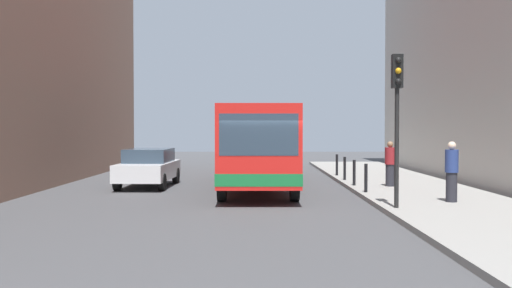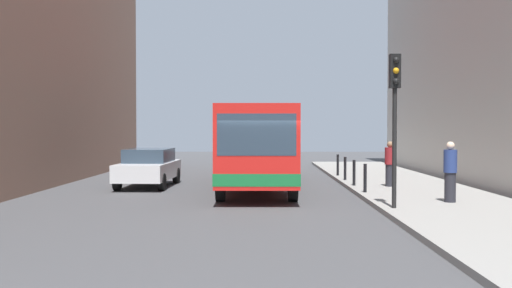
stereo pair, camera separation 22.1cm
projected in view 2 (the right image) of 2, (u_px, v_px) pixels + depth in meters
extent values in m
plane|color=#424244|center=(261.00, 203.00, 18.06)|extent=(80.00, 80.00, 0.00)
cube|color=gray|center=(440.00, 201.00, 18.01)|extent=(4.40, 40.00, 0.15)
cube|color=red|center=(257.00, 142.00, 22.43)|extent=(2.57, 11.02, 2.50)
cube|color=#197238|center=(257.00, 168.00, 22.45)|extent=(2.59, 11.04, 0.36)
cube|color=#2D3D4C|center=(257.00, 135.00, 16.94)|extent=(2.26, 0.07, 1.20)
cube|color=#2D3D4C|center=(257.00, 133.00, 22.92)|extent=(2.58, 9.42, 1.00)
cylinder|color=black|center=(293.00, 185.00, 18.56)|extent=(0.29, 1.00, 1.00)
cylinder|color=black|center=(221.00, 185.00, 18.57)|extent=(0.29, 1.00, 1.00)
cylinder|color=black|center=(283.00, 169.00, 26.36)|extent=(0.29, 1.00, 1.00)
cylinder|color=black|center=(232.00, 169.00, 26.36)|extent=(0.29, 1.00, 1.00)
cube|color=silver|center=(149.00, 170.00, 23.21)|extent=(1.94, 4.46, 0.64)
cube|color=#2D3D4C|center=(149.00, 155.00, 23.34)|extent=(1.68, 2.52, 0.52)
cylinder|color=black|center=(162.00, 182.00, 21.69)|extent=(0.24, 0.65, 0.64)
cylinder|color=black|center=(117.00, 182.00, 21.76)|extent=(0.24, 0.65, 0.64)
cylinder|color=black|center=(176.00, 176.00, 24.68)|extent=(0.24, 0.65, 0.64)
cylinder|color=black|center=(137.00, 175.00, 24.75)|extent=(0.24, 0.65, 0.64)
cube|color=maroon|center=(256.00, 159.00, 31.83)|extent=(1.91, 4.44, 0.64)
cube|color=#2D3D4C|center=(256.00, 148.00, 31.96)|extent=(1.66, 2.50, 0.52)
cylinder|color=black|center=(273.00, 167.00, 30.35)|extent=(0.24, 0.65, 0.64)
cylinder|color=black|center=(240.00, 167.00, 30.32)|extent=(0.24, 0.65, 0.64)
cylinder|color=black|center=(270.00, 163.00, 33.35)|extent=(0.24, 0.65, 0.64)
cylinder|color=black|center=(241.00, 163.00, 33.32)|extent=(0.24, 0.65, 0.64)
cylinder|color=black|center=(394.00, 148.00, 15.89)|extent=(0.12, 0.12, 3.20)
cube|color=black|center=(395.00, 71.00, 15.84)|extent=(0.28, 0.24, 0.90)
sphere|color=black|center=(396.00, 60.00, 15.70)|extent=(0.16, 0.16, 0.16)
sphere|color=orange|center=(396.00, 71.00, 15.71)|extent=(0.16, 0.16, 0.16)
sphere|color=black|center=(396.00, 81.00, 15.72)|extent=(0.16, 0.16, 0.16)
cylinder|color=black|center=(365.00, 178.00, 19.82)|extent=(0.11, 0.11, 0.95)
cylinder|color=black|center=(354.00, 173.00, 22.19)|extent=(0.11, 0.11, 0.95)
cylinder|color=black|center=(345.00, 168.00, 24.56)|extent=(0.11, 0.11, 0.95)
cylinder|color=black|center=(338.00, 165.00, 26.93)|extent=(0.11, 0.11, 0.95)
cylinder|color=#26262D|center=(450.00, 187.00, 17.18)|extent=(0.32, 0.32, 0.85)
cylinder|color=navy|center=(450.00, 161.00, 17.16)|extent=(0.38, 0.38, 0.66)
sphere|color=beige|center=(450.00, 146.00, 17.15)|extent=(0.24, 0.24, 0.24)
cylinder|color=#26262D|center=(390.00, 175.00, 21.85)|extent=(0.32, 0.32, 0.81)
cylinder|color=maroon|center=(390.00, 156.00, 21.83)|extent=(0.38, 0.38, 0.62)
sphere|color=#8C6647|center=(390.00, 144.00, 21.82)|extent=(0.22, 0.22, 0.22)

